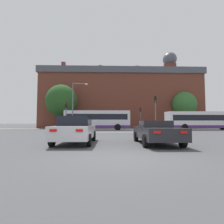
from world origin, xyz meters
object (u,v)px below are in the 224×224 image
(street_lamp_junction, at_px, (75,101))
(pedestrian_waiting, at_px, (87,124))
(car_saloon_left, at_px, (76,130))
(car_roadster_right, at_px, (156,132))
(pedestrian_walking_west, at_px, (81,123))
(bus_crossing_trailing, at_px, (204,120))
(traffic_light_near_right, at_px, (155,108))
(traffic_light_far_right, at_px, (140,114))
(pedestrian_walking_east, at_px, (158,124))
(traffic_light_near_left, at_px, (66,112))
(bus_crossing_lead, at_px, (97,120))

(street_lamp_junction, distance_m, pedestrian_waiting, 9.75)
(street_lamp_junction, bearing_deg, car_saloon_left, -79.70)
(car_roadster_right, height_order, pedestrian_walking_west, pedestrian_walking_west)
(car_roadster_right, relative_size, street_lamp_junction, 0.63)
(car_roadster_right, xyz_separation_m, pedestrian_waiting, (-6.73, 26.13, 0.27))
(bus_crossing_trailing, distance_m, traffic_light_near_right, 11.78)
(car_roadster_right, bearing_deg, bus_crossing_trailing, 54.79)
(car_saloon_left, bearing_deg, traffic_light_far_right, 71.83)
(traffic_light_near_right, distance_m, pedestrian_walking_west, 18.45)
(car_roadster_right, distance_m, traffic_light_near_right, 12.89)
(car_saloon_left, height_order, pedestrian_walking_east, pedestrian_walking_east)
(street_lamp_junction, xyz_separation_m, pedestrian_waiting, (0.88, 9.01, -3.61))
(traffic_light_near_left, xyz_separation_m, traffic_light_far_right, (12.08, 12.65, 0.26))
(car_roadster_right, distance_m, pedestrian_walking_east, 27.37)
(car_roadster_right, bearing_deg, traffic_light_near_right, 74.69)
(bus_crossing_trailing, xyz_separation_m, street_lamp_junction, (-20.90, -1.38, 2.95))
(street_lamp_junction, bearing_deg, car_roadster_right, -66.01)
(bus_crossing_trailing, bearing_deg, car_saloon_left, -44.63)
(bus_crossing_lead, xyz_separation_m, street_lamp_junction, (-3.33, -1.58, 2.87))
(traffic_light_far_right, height_order, street_lamp_junction, street_lamp_junction)
(car_saloon_left, relative_size, pedestrian_walking_east, 2.77)
(bus_crossing_lead, height_order, traffic_light_near_right, traffic_light_near_right)
(street_lamp_junction, bearing_deg, traffic_light_far_right, 35.23)
(traffic_light_near_right, bearing_deg, car_saloon_left, -124.24)
(bus_crossing_trailing, relative_size, street_lamp_junction, 1.67)
(car_roadster_right, xyz_separation_m, bus_crossing_trailing, (13.29, 18.50, 0.93))
(traffic_light_near_left, distance_m, street_lamp_junction, 4.83)
(traffic_light_near_right, xyz_separation_m, pedestrian_walking_east, (4.36, 14.04, -2.10))
(bus_crossing_lead, distance_m, pedestrian_waiting, 7.86)
(car_saloon_left, relative_size, bus_crossing_trailing, 0.36)
(traffic_light_near_right, distance_m, street_lamp_junction, 12.20)
(pedestrian_walking_west, bearing_deg, car_roadster_right, 18.36)
(bus_crossing_trailing, height_order, traffic_light_near_left, traffic_light_near_left)
(pedestrian_waiting, bearing_deg, car_roadster_right, 26.42)
(pedestrian_walking_west, bearing_deg, street_lamp_junction, 4.39)
(traffic_light_near_left, bearing_deg, pedestrian_walking_east, 40.50)
(car_roadster_right, relative_size, pedestrian_waiting, 2.87)
(pedestrian_waiting, bearing_deg, traffic_light_near_left, 6.52)
(traffic_light_near_left, relative_size, street_lamp_junction, 0.52)
(car_saloon_left, distance_m, traffic_light_near_left, 12.92)
(pedestrian_walking_west, bearing_deg, traffic_light_far_right, 86.32)
(bus_crossing_trailing, bearing_deg, pedestrian_walking_west, -110.31)
(traffic_light_far_right, distance_m, traffic_light_near_right, 13.20)
(car_roadster_right, distance_m, pedestrian_waiting, 26.98)
(street_lamp_junction, xyz_separation_m, pedestrian_walking_west, (-0.51, 9.31, -3.50))
(car_saloon_left, bearing_deg, traffic_light_near_right, 56.69)
(traffic_light_far_right, relative_size, street_lamp_junction, 0.57)
(traffic_light_near_left, bearing_deg, car_saloon_left, -74.42)
(car_roadster_right, bearing_deg, bus_crossing_lead, 103.39)
(car_saloon_left, xyz_separation_m, pedestrian_walking_west, (-3.55, 26.03, 0.26))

